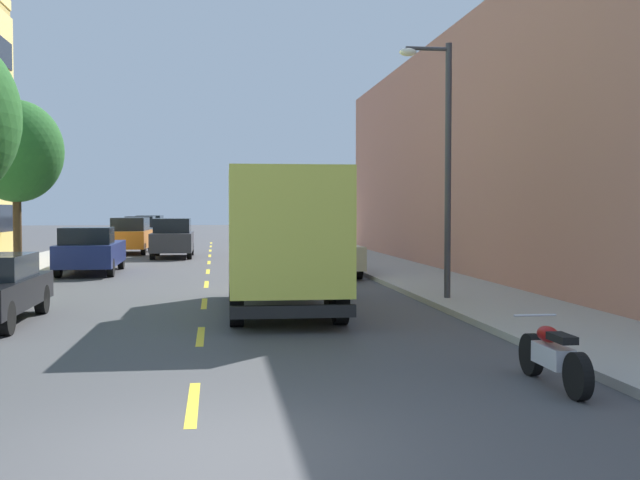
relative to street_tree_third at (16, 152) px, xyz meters
The scene contains 17 objects.
ground_plane 12.80m from the street_tree_third, 57.91° to the left, with size 160.00×160.00×0.00m, color #424244.
sidewalk_left 9.27m from the street_tree_third, 94.88° to the left, with size 3.20×120.00×0.14m, color #A39E93.
sidewalk_right 16.36m from the street_tree_third, 31.29° to the left, with size 3.20×120.00×0.14m, color #A39E93.
lane_centerline_dashes 9.05m from the street_tree_third, 36.32° to the left, with size 0.14×47.20×0.01m.
apartment_block_opposite 20.10m from the street_tree_third, ahead, with size 10.00×36.00×8.93m, color #B27560.
street_tree_third is the anchor object (origin of this frame).
street_lamp 15.01m from the street_tree_third, 34.64° to the right, with size 1.35×0.28×6.39m.
delivery_box_truck 12.81m from the street_tree_third, 49.28° to the right, with size 2.50×7.11×3.23m.
parked_hatchback_burgundy 33.07m from the street_tree_third, 70.99° to the left, with size 1.84×4.04×1.50m.
parked_suv_orange 15.38m from the street_tree_third, 81.67° to the left, with size 2.08×4.85×1.93m.
parked_suv_forest 30.41m from the street_tree_third, 86.33° to the left, with size 2.08×4.85×1.93m.
parked_wagon_silver 13.09m from the street_tree_third, 30.97° to the left, with size 1.94×4.74×1.50m.
parked_pickup_champagne 11.17m from the street_tree_third, ahead, with size 2.06×5.32×1.73m.
parked_suv_sky 23.38m from the street_tree_third, 85.23° to the left, with size 2.00×4.82×1.93m.
parked_pickup_navy 4.52m from the street_tree_third, 42.09° to the left, with size 2.10×5.34×1.73m.
moving_charcoal_sedan 12.55m from the street_tree_third, 67.65° to the left, with size 1.95×4.80×1.93m.
parked_motorcycle 21.16m from the street_tree_third, 57.57° to the right, with size 0.62×2.05×0.90m.
Camera 1 is at (0.28, -7.37, 2.38)m, focal length 42.89 mm.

